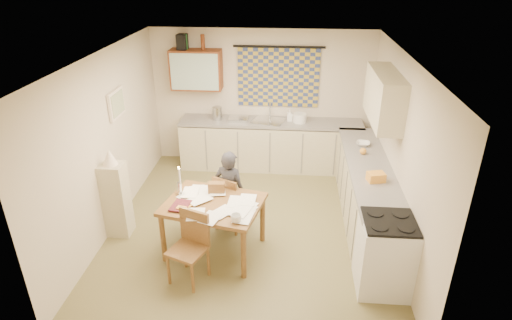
# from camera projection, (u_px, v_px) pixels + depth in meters

# --- Properties ---
(floor) EXTENTS (4.00, 4.50, 0.02)m
(floor) POSITION_uv_depth(u_px,v_px,m) (250.00, 225.00, 6.39)
(floor) COLOR brown
(floor) RESTS_ON ground
(ceiling) EXTENTS (4.00, 4.50, 0.02)m
(ceiling) POSITION_uv_depth(u_px,v_px,m) (249.00, 55.00, 5.30)
(ceiling) COLOR white
(ceiling) RESTS_ON floor
(wall_back) EXTENTS (4.00, 0.02, 2.50)m
(wall_back) POSITION_uv_depth(u_px,v_px,m) (262.00, 98.00, 7.87)
(wall_back) COLOR beige
(wall_back) RESTS_ON floor
(wall_front) EXTENTS (4.00, 0.02, 2.50)m
(wall_front) POSITION_uv_depth(u_px,v_px,m) (225.00, 251.00, 3.81)
(wall_front) COLOR beige
(wall_front) RESTS_ON floor
(wall_left) EXTENTS (0.02, 4.50, 2.50)m
(wall_left) POSITION_uv_depth(u_px,v_px,m) (107.00, 143.00, 6.00)
(wall_left) COLOR beige
(wall_left) RESTS_ON floor
(wall_right) EXTENTS (0.02, 4.50, 2.50)m
(wall_right) POSITION_uv_depth(u_px,v_px,m) (400.00, 153.00, 5.69)
(wall_right) COLOR beige
(wall_right) RESTS_ON floor
(window_blind) EXTENTS (1.45, 0.03, 1.05)m
(window_blind) POSITION_uv_depth(u_px,v_px,m) (278.00, 78.00, 7.64)
(window_blind) COLOR navy
(window_blind) RESTS_ON wall_back
(curtain_rod) EXTENTS (1.60, 0.04, 0.04)m
(curtain_rod) POSITION_uv_depth(u_px,v_px,m) (279.00, 47.00, 7.38)
(curtain_rod) COLOR black
(curtain_rod) RESTS_ON wall_back
(wall_cabinet) EXTENTS (0.90, 0.34, 0.70)m
(wall_cabinet) POSITION_uv_depth(u_px,v_px,m) (196.00, 70.00, 7.56)
(wall_cabinet) COLOR #5A270F
(wall_cabinet) RESTS_ON wall_back
(wall_cabinet_glass) EXTENTS (0.84, 0.02, 0.64)m
(wall_cabinet_glass) POSITION_uv_depth(u_px,v_px,m) (194.00, 72.00, 7.41)
(wall_cabinet_glass) COLOR #99B2A5
(wall_cabinet_glass) RESTS_ON wall_back
(upper_cabinet_right) EXTENTS (0.34, 1.30, 0.70)m
(upper_cabinet_right) POSITION_uv_depth(u_px,v_px,m) (384.00, 97.00, 5.94)
(upper_cabinet_right) COLOR #B7AD88
(upper_cabinet_right) RESTS_ON wall_right
(framed_print) EXTENTS (0.04, 0.50, 0.40)m
(framed_print) POSITION_uv_depth(u_px,v_px,m) (116.00, 104.00, 6.16)
(framed_print) COLOR #F1DFC8
(framed_print) RESTS_ON wall_left
(print_canvas) EXTENTS (0.01, 0.42, 0.32)m
(print_canvas) POSITION_uv_depth(u_px,v_px,m) (118.00, 104.00, 6.15)
(print_canvas) COLOR beige
(print_canvas) RESTS_ON wall_left
(counter_back) EXTENTS (3.30, 0.62, 0.92)m
(counter_back) POSITION_uv_depth(u_px,v_px,m) (271.00, 145.00, 7.92)
(counter_back) COLOR #B7AD88
(counter_back) RESTS_ON floor
(counter_right) EXTENTS (0.62, 2.95, 0.92)m
(counter_right) POSITION_uv_depth(u_px,v_px,m) (366.00, 194.00, 6.30)
(counter_right) COLOR #B7AD88
(counter_right) RESTS_ON floor
(stove) EXTENTS (0.61, 0.61, 0.94)m
(stove) POSITION_uv_depth(u_px,v_px,m) (385.00, 255.00, 5.00)
(stove) COLOR white
(stove) RESTS_ON floor
(sink) EXTENTS (0.65, 0.58, 0.10)m
(sink) POSITION_uv_depth(u_px,v_px,m) (268.00, 123.00, 7.74)
(sink) COLOR silver
(sink) RESTS_ON counter_back
(tap) EXTENTS (0.03, 0.03, 0.28)m
(tap) POSITION_uv_depth(u_px,v_px,m) (270.00, 111.00, 7.82)
(tap) COLOR silver
(tap) RESTS_ON counter_back
(dish_rack) EXTENTS (0.35, 0.30, 0.06)m
(dish_rack) POSITION_uv_depth(u_px,v_px,m) (239.00, 119.00, 7.75)
(dish_rack) COLOR silver
(dish_rack) RESTS_ON counter_back
(kettle) EXTENTS (0.24, 0.24, 0.24)m
(kettle) POSITION_uv_depth(u_px,v_px,m) (217.00, 113.00, 7.74)
(kettle) COLOR silver
(kettle) RESTS_ON counter_back
(mixing_bowl) EXTENTS (0.31, 0.31, 0.16)m
(mixing_bowl) POSITION_uv_depth(u_px,v_px,m) (300.00, 118.00, 7.65)
(mixing_bowl) COLOR white
(mixing_bowl) RESTS_ON counter_back
(soap_bottle) EXTENTS (0.12, 0.12, 0.21)m
(soap_bottle) POSITION_uv_depth(u_px,v_px,m) (290.00, 115.00, 7.70)
(soap_bottle) COLOR white
(soap_bottle) RESTS_ON counter_back
(bowl) EXTENTS (0.28, 0.28, 0.05)m
(bowl) POSITION_uv_depth(u_px,v_px,m) (363.00, 144.00, 6.74)
(bowl) COLOR white
(bowl) RESTS_ON counter_right
(orange_bag) EXTENTS (0.25, 0.21, 0.12)m
(orange_bag) POSITION_uv_depth(u_px,v_px,m) (376.00, 177.00, 5.66)
(orange_bag) COLOR gold
(orange_bag) RESTS_ON counter_right
(fruit_orange) EXTENTS (0.10, 0.10, 0.10)m
(fruit_orange) POSITION_uv_depth(u_px,v_px,m) (363.00, 151.00, 6.43)
(fruit_orange) COLOR gold
(fruit_orange) RESTS_ON counter_right
(speaker) EXTENTS (0.17, 0.21, 0.26)m
(speaker) POSITION_uv_depth(u_px,v_px,m) (182.00, 42.00, 7.37)
(speaker) COLOR black
(speaker) RESTS_ON wall_cabinet
(bottle_green) EXTENTS (0.09, 0.09, 0.26)m
(bottle_green) POSITION_uv_depth(u_px,v_px,m) (185.00, 42.00, 7.36)
(bottle_green) COLOR #195926
(bottle_green) RESTS_ON wall_cabinet
(bottle_brown) EXTENTS (0.09, 0.09, 0.26)m
(bottle_brown) POSITION_uv_depth(u_px,v_px,m) (203.00, 42.00, 7.34)
(bottle_brown) COLOR #5A270F
(bottle_brown) RESTS_ON wall_cabinet
(dining_table) EXTENTS (1.39, 1.17, 0.75)m
(dining_table) POSITION_uv_depth(u_px,v_px,m) (214.00, 226.00, 5.67)
(dining_table) COLOR brown
(dining_table) RESTS_ON floor
(chair_far) EXTENTS (0.52, 0.52, 0.86)m
(chair_far) POSITION_uv_depth(u_px,v_px,m) (232.00, 211.00, 6.22)
(chair_far) COLOR brown
(chair_far) RESTS_ON floor
(chair_near) EXTENTS (0.53, 0.53, 0.90)m
(chair_near) POSITION_uv_depth(u_px,v_px,m) (189.00, 260.00, 5.21)
(chair_near) COLOR brown
(chair_near) RESTS_ON floor
(person) EXTENTS (0.63, 0.56, 1.24)m
(person) POSITION_uv_depth(u_px,v_px,m) (230.00, 191.00, 6.03)
(person) COLOR black
(person) RESTS_ON floor
(shelf_stand) EXTENTS (0.32, 0.30, 1.10)m
(shelf_stand) POSITION_uv_depth(u_px,v_px,m) (117.00, 200.00, 5.97)
(shelf_stand) COLOR #B7AD88
(shelf_stand) RESTS_ON floor
(lampshade) EXTENTS (0.20, 0.20, 0.22)m
(lampshade) POSITION_uv_depth(u_px,v_px,m) (109.00, 157.00, 5.68)
(lampshade) COLOR #F1DFC8
(lampshade) RESTS_ON shelf_stand
(letter_rack) EXTENTS (0.23, 0.11, 0.16)m
(letter_rack) POSITION_uv_depth(u_px,v_px,m) (217.00, 188.00, 5.70)
(letter_rack) COLOR brown
(letter_rack) RESTS_ON dining_table
(mug) EXTENTS (0.16, 0.16, 0.10)m
(mug) POSITION_uv_depth(u_px,v_px,m) (236.00, 218.00, 5.09)
(mug) COLOR white
(mug) RESTS_ON dining_table
(magazine) EXTENTS (0.30, 0.36, 0.03)m
(magazine) POSITION_uv_depth(u_px,v_px,m) (172.00, 205.00, 5.44)
(magazine) COLOR maroon
(magazine) RESTS_ON dining_table
(book) EXTENTS (0.38, 0.39, 0.02)m
(book) POSITION_uv_depth(u_px,v_px,m) (184.00, 201.00, 5.53)
(book) COLOR gold
(book) RESTS_ON dining_table
(orange_box) EXTENTS (0.14, 0.11, 0.04)m
(orange_box) POSITION_uv_depth(u_px,v_px,m) (181.00, 209.00, 5.34)
(orange_box) COLOR gold
(orange_box) RESTS_ON dining_table
(eyeglasses) EXTENTS (0.13, 0.05, 0.02)m
(eyeglasses) POSITION_uv_depth(u_px,v_px,m) (212.00, 217.00, 5.19)
(eyeglasses) COLOR black
(eyeglasses) RESTS_ON dining_table
(candle_holder) EXTENTS (0.07, 0.07, 0.18)m
(candle_holder) POSITION_uv_depth(u_px,v_px,m) (180.00, 188.00, 5.66)
(candle_holder) COLOR silver
(candle_holder) RESTS_ON dining_table
(candle) EXTENTS (0.03, 0.03, 0.22)m
(candle) POSITION_uv_depth(u_px,v_px,m) (180.00, 176.00, 5.55)
(candle) COLOR white
(candle) RESTS_ON dining_table
(candle_flame) EXTENTS (0.02, 0.02, 0.02)m
(candle_flame) POSITION_uv_depth(u_px,v_px,m) (178.00, 167.00, 5.51)
(candle_flame) COLOR #FFCC66
(candle_flame) RESTS_ON dining_table
(papers) EXTENTS (1.11, 1.01, 0.03)m
(papers) POSITION_uv_depth(u_px,v_px,m) (220.00, 203.00, 5.48)
(papers) COLOR white
(papers) RESTS_ON dining_table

